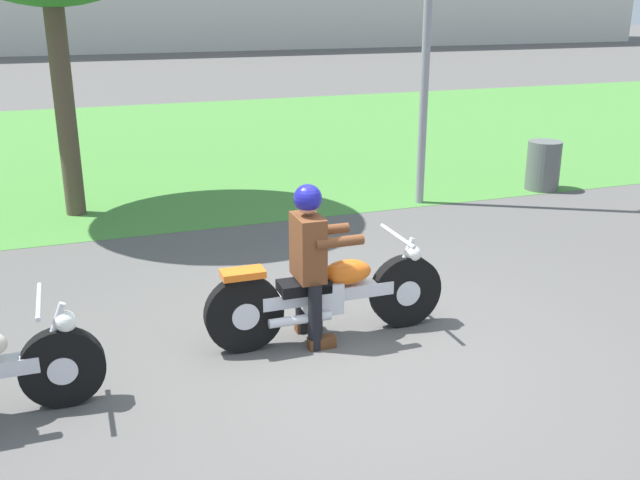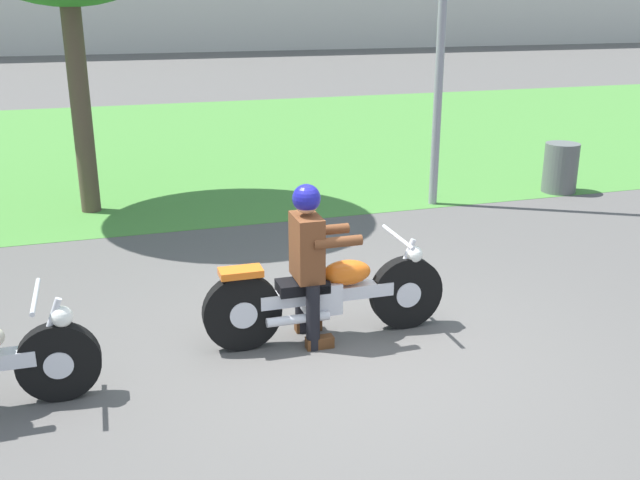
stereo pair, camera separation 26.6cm
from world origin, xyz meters
TOP-DOWN VIEW (x-y plane):
  - ground at (0.00, 0.00)m, footprint 120.00×120.00m
  - grass_verge at (0.00, 9.89)m, footprint 60.00×12.00m
  - motorcycle_lead at (-0.07, 0.40)m, footprint 2.18×0.66m
  - rider_lead at (-0.24, 0.41)m, footprint 0.55×0.48m
  - trash_can at (4.92, 4.15)m, footprint 0.52×0.52m

SIDE VIEW (x-z plane):
  - ground at x=0.00m, z-range 0.00..0.00m
  - grass_verge at x=0.00m, z-range 0.00..0.01m
  - trash_can at x=4.92m, z-range 0.00..0.76m
  - motorcycle_lead at x=-0.07m, z-range -0.04..0.85m
  - rider_lead at x=-0.24m, z-range 0.12..1.54m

